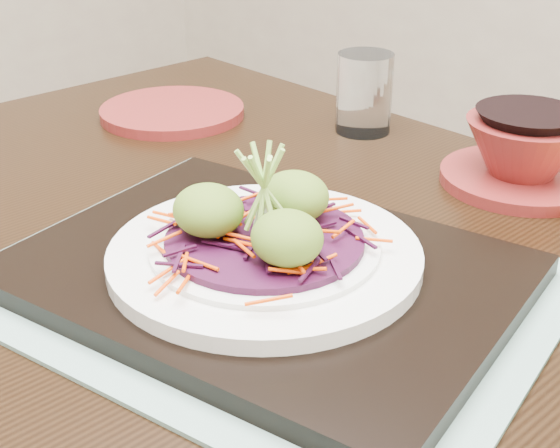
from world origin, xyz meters
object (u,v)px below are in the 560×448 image
Objects in this scene: serving_tray at (265,272)px; terracotta_side_plate at (172,112)px; dining_table at (269,339)px; terracotta_bowl_set at (523,156)px; white_plate at (265,254)px; water_glass at (364,93)px.

serving_tray is 2.08× the size of terracotta_side_plate.
terracotta_bowl_set reaches higher than dining_table.
white_plate reaches higher than dining_table.
water_glass is at bearing 110.01° from white_plate.
serving_tray is 1.54× the size of white_plate.
water_glass reaches higher than dining_table.
serving_tray is at bearing -35.89° from terracotta_side_plate.
terracotta_bowl_set is at bearing 76.86° from dining_table.
terracotta_side_plate is at bearing -171.57° from terracotta_bowl_set.
dining_table is 0.12m from serving_tray.
terracotta_bowl_set is at bearing 75.28° from white_plate.
white_plate is 1.24× the size of terracotta_bowl_set.
serving_tray reaches higher than terracotta_side_plate.
water_glass reaches higher than serving_tray.
white_plate is 2.60× the size of water_glass.
water_glass is 0.48× the size of terracotta_bowl_set.
serving_tray is at bearing -104.72° from terracotta_bowl_set.
terracotta_bowl_set is at bearing 71.90° from serving_tray.
serving_tray is at bearing 0.00° from white_plate.
terracotta_side_plate is 0.45m from terracotta_bowl_set.
dining_table is at bearing 125.75° from white_plate.
terracotta_side_plate is 0.25m from water_glass.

